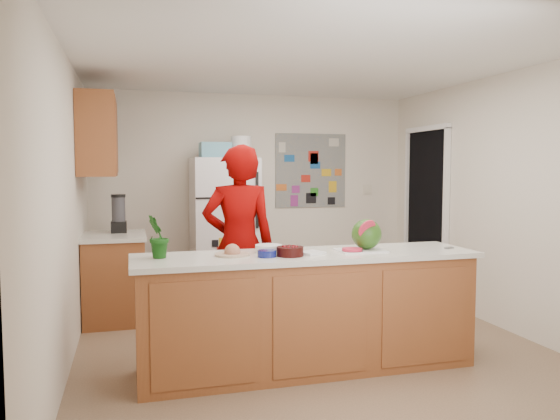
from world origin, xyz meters
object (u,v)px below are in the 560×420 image
object	(u,v)px
person	(239,245)
cherry_bowl	(290,251)
refrigerator	(224,230)
watermelon	(366,234)

from	to	relation	value
person	cherry_bowl	distance (m)	0.90
refrigerator	person	world-z (taller)	person
refrigerator	watermelon	bearing A→B (deg)	-72.49
person	watermelon	xyz separation A→B (m)	(0.89, -0.77, 0.16)
watermelon	cherry_bowl	xyz separation A→B (m)	(-0.67, -0.11, -0.10)
refrigerator	cherry_bowl	world-z (taller)	refrigerator
person	cherry_bowl	bearing A→B (deg)	107.43
refrigerator	cherry_bowl	distance (m)	2.48
watermelon	person	bearing A→B (deg)	139.11
refrigerator	watermelon	distance (m)	2.50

